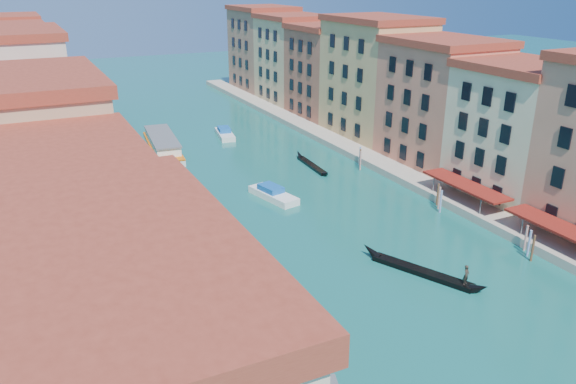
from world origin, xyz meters
name	(u,v)px	position (x,y,z in m)	size (l,w,h in m)	color
left_bank_palazzos	(23,128)	(-26.00, 64.68, 9.71)	(12.80, 128.40, 21.00)	beige
right_bank_palazzos	(396,90)	(30.00, 65.00, 9.75)	(12.80, 128.40, 21.00)	#974B3E
quay	(352,150)	(22.00, 65.00, 0.50)	(4.00, 140.00, 1.00)	#AFA38D
mooring_poles_right	(508,234)	(19.10, 28.80, 1.30)	(1.44, 54.24, 3.20)	#51351C
vaporetto_far	(163,144)	(-5.74, 79.19, 1.24)	(6.04, 18.87, 2.76)	silver
gondola_fore	(422,270)	(6.75, 27.69, 0.46)	(6.76, 12.72, 2.72)	black
gondola_far	(311,164)	(12.66, 61.61, 0.34)	(1.60, 11.59, 1.64)	black
motorboat_mid	(273,194)	(1.98, 52.26, 0.64)	(4.17, 8.25, 1.64)	white
motorboat_far	(225,133)	(6.60, 83.45, 0.63)	(3.69, 8.08, 1.61)	white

